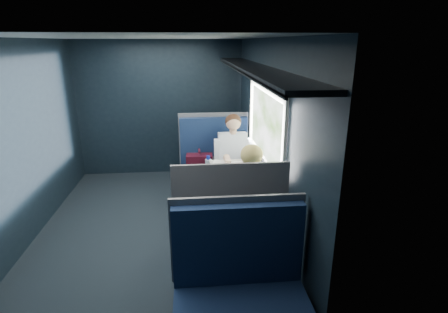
{
  "coord_description": "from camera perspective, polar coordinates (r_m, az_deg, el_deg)",
  "views": [
    {
      "loc": [
        0.52,
        -3.95,
        2.26
      ],
      "look_at": [
        0.9,
        0.0,
        0.95
      ],
      "focal_mm": 28.0,
      "sensor_mm": 36.0,
      "label": 1
    }
  ],
  "objects": [
    {
      "name": "cup",
      "position": [
        4.68,
        3.31,
        -0.14
      ],
      "size": [
        0.07,
        0.07,
        0.09
      ],
      "primitive_type": "cylinder",
      "color": "white",
      "rests_on": "table"
    },
    {
      "name": "woman",
      "position": [
        3.63,
        4.25,
        -6.72
      ],
      "size": [
        0.53,
        0.56,
        1.32
      ],
      "color": "black",
      "rests_on": "ground"
    },
    {
      "name": "seat_bay_far",
      "position": [
        3.6,
        0.56,
        -12.57
      ],
      "size": [
        1.04,
        0.62,
        1.26
      ],
      "color": "#0E1C3D",
      "rests_on": "ground"
    },
    {
      "name": "seat_row_back",
      "position": [
        2.85,
        2.67,
        -22.11
      ],
      "size": [
        1.04,
        0.51,
        1.16
      ],
      "color": "#0E1C3D",
      "rests_on": "ground"
    },
    {
      "name": "bottle_small",
      "position": [
        4.44,
        5.29,
        -0.34
      ],
      "size": [
        0.07,
        0.07,
        0.24
      ],
      "color": "silver",
      "rests_on": "table"
    },
    {
      "name": "papers",
      "position": [
        4.29,
        1.09,
        -2.42
      ],
      "size": [
        0.74,
        0.91,
        0.01
      ],
      "primitive_type": "cube",
      "rotation": [
        0.0,
        0.0,
        -0.25
      ],
      "color": "white",
      "rests_on": "table"
    },
    {
      "name": "ground",
      "position": [
        4.58,
        -11.53,
        -11.77
      ],
      "size": [
        2.8,
        4.2,
        0.01
      ],
      "primitive_type": "cube",
      "color": "black"
    },
    {
      "name": "laptop",
      "position": [
        4.23,
        5.47,
        -1.83
      ],
      "size": [
        0.27,
        0.35,
        0.26
      ],
      "color": "silver",
      "rests_on": "table"
    },
    {
      "name": "room_shell",
      "position": [
        4.05,
        -12.52,
        6.72
      ],
      "size": [
        3.0,
        4.4,
        2.4
      ],
      "color": "black",
      "rests_on": "ground"
    },
    {
      "name": "seat_bay_near",
      "position": [
        5.16,
        -1.63,
        -2.55
      ],
      "size": [
        1.04,
        0.62,
        1.26
      ],
      "color": "#0E1C3D",
      "rests_on": "ground"
    },
    {
      "name": "table",
      "position": [
        4.29,
        1.77,
        -3.59
      ],
      "size": [
        0.62,
        1.0,
        0.74
      ],
      "color": "#54565E",
      "rests_on": "ground"
    },
    {
      "name": "man",
      "position": [
        4.93,
        1.53,
        0.04
      ],
      "size": [
        0.53,
        0.56,
        1.32
      ],
      "color": "black",
      "rests_on": "ground"
    },
    {
      "name": "seat_row_front",
      "position": [
        6.04,
        -2.11,
        0.42
      ],
      "size": [
        1.04,
        0.51,
        1.16
      ],
      "color": "#0E1C3D",
      "rests_on": "ground"
    }
  ]
}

